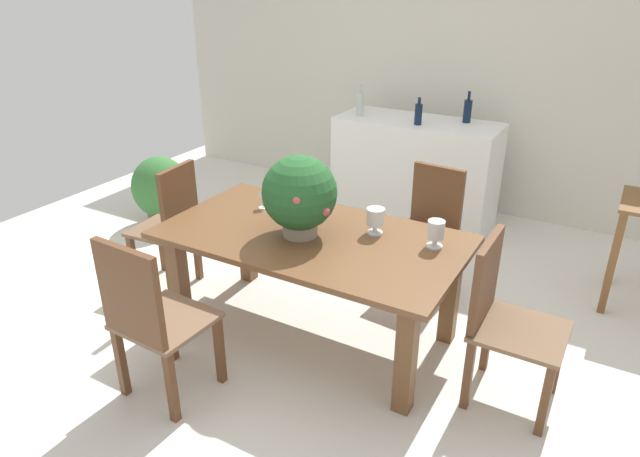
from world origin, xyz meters
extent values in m
plane|color=silver|center=(0.00, 0.00, 0.00)|extent=(7.04, 7.04, 0.00)
cube|color=beige|center=(0.00, 2.60, 1.30)|extent=(6.40, 0.10, 2.60)
cube|color=brown|center=(0.00, -0.13, 0.71)|extent=(1.88, 1.03, 0.04)
cube|color=brown|center=(-0.80, -0.50, 0.35)|extent=(0.10, 0.10, 0.69)
cube|color=brown|center=(0.80, -0.50, 0.35)|extent=(0.10, 0.10, 0.69)
cube|color=brown|center=(-0.80, 0.25, 0.35)|extent=(0.10, 0.10, 0.69)
cube|color=brown|center=(0.80, 0.25, 0.35)|extent=(0.10, 0.10, 0.69)
cube|color=brown|center=(1.50, -0.32, 0.22)|extent=(0.04, 0.04, 0.45)
cube|color=brown|center=(1.50, 0.06, 0.22)|extent=(0.04, 0.04, 0.45)
cube|color=brown|center=(1.10, -0.32, 0.22)|extent=(0.04, 0.04, 0.45)
cube|color=brown|center=(1.10, 0.07, 0.22)|extent=(0.04, 0.04, 0.45)
cube|color=brown|center=(1.30, -0.13, 0.46)|extent=(0.48, 0.46, 0.03)
cube|color=brown|center=(1.08, -0.12, 0.72)|extent=(0.04, 0.42, 0.49)
cube|color=brown|center=(-0.22, -0.82, 0.22)|extent=(0.05, 0.05, 0.45)
cube|color=brown|center=(-0.61, -0.80, 0.22)|extent=(0.05, 0.05, 0.45)
cube|color=brown|center=(-0.23, -1.20, 0.22)|extent=(0.05, 0.05, 0.45)
cube|color=brown|center=(-0.63, -1.18, 0.22)|extent=(0.05, 0.05, 0.45)
cube|color=brown|center=(-0.42, -1.00, 0.46)|extent=(0.49, 0.47, 0.03)
cube|color=brown|center=(-0.43, -1.21, 0.74)|extent=(0.43, 0.06, 0.53)
cube|color=brown|center=(0.23, 0.58, 0.22)|extent=(0.05, 0.05, 0.45)
cube|color=brown|center=(0.58, 0.55, 0.22)|extent=(0.05, 0.05, 0.45)
cube|color=brown|center=(0.26, 0.94, 0.22)|extent=(0.05, 0.05, 0.45)
cube|color=brown|center=(0.61, 0.91, 0.22)|extent=(0.05, 0.05, 0.45)
cube|color=brown|center=(0.42, 0.75, 0.46)|extent=(0.46, 0.48, 0.03)
cube|color=brown|center=(0.44, 0.94, 0.70)|extent=(0.39, 0.08, 0.46)
cube|color=brown|center=(-1.48, 0.02, 0.22)|extent=(0.05, 0.05, 0.45)
cube|color=brown|center=(-1.45, -0.31, 0.22)|extent=(0.05, 0.05, 0.45)
cube|color=brown|center=(-1.14, 0.05, 0.22)|extent=(0.05, 0.05, 0.45)
cube|color=brown|center=(-1.12, -0.28, 0.22)|extent=(0.05, 0.05, 0.45)
cube|color=brown|center=(-1.30, -0.13, 0.46)|extent=(0.45, 0.44, 0.03)
cube|color=brown|center=(-1.11, -0.11, 0.73)|extent=(0.07, 0.38, 0.50)
cylinder|color=gray|center=(-0.06, -0.17, 0.79)|extent=(0.22, 0.22, 0.11)
sphere|color=#235628|center=(-0.06, -0.17, 1.01)|extent=(0.46, 0.46, 0.46)
sphere|color=#C64C56|center=(0.01, 0.00, 0.98)|extent=(0.05, 0.05, 0.05)
sphere|color=#C64C56|center=(-0.01, -0.05, 1.05)|extent=(0.04, 0.04, 0.04)
sphere|color=#C64C56|center=(-0.25, -0.13, 1.00)|extent=(0.04, 0.04, 0.04)
sphere|color=#C64C56|center=(0.15, -0.22, 0.95)|extent=(0.05, 0.05, 0.05)
sphere|color=#C64C56|center=(-0.11, 0.01, 0.99)|extent=(0.04, 0.04, 0.04)
sphere|color=#C64C56|center=(0.04, -0.35, 1.05)|extent=(0.05, 0.05, 0.05)
cylinder|color=silver|center=(0.33, 0.08, 0.74)|extent=(0.10, 0.10, 0.01)
cylinder|color=silver|center=(0.33, 0.08, 0.77)|extent=(0.03, 0.03, 0.05)
cylinder|color=silver|center=(0.33, 0.08, 0.85)|extent=(0.11, 0.11, 0.10)
cylinder|color=silver|center=(-0.29, 0.15, 0.74)|extent=(0.07, 0.07, 0.01)
cylinder|color=silver|center=(-0.29, 0.15, 0.76)|extent=(0.03, 0.03, 0.04)
cylinder|color=silver|center=(-0.29, 0.15, 0.85)|extent=(0.11, 0.11, 0.14)
cylinder|color=silver|center=(0.72, 0.08, 0.74)|extent=(0.10, 0.10, 0.01)
cylinder|color=silver|center=(0.72, 0.08, 0.77)|extent=(0.03, 0.03, 0.05)
cylinder|color=silver|center=(0.72, 0.08, 0.85)|extent=(0.10, 0.10, 0.11)
cylinder|color=silver|center=(-0.50, 0.07, 0.73)|extent=(0.06, 0.06, 0.00)
cylinder|color=silver|center=(-0.50, 0.07, 0.78)|extent=(0.01, 0.01, 0.08)
cone|color=silver|center=(-0.50, 0.07, 0.85)|extent=(0.07, 0.07, 0.07)
cube|color=white|center=(-0.11, 1.95, 0.49)|extent=(1.47, 0.61, 0.98)
cylinder|color=#B2BFB7|center=(-0.65, 1.84, 1.09)|extent=(0.07, 0.07, 0.21)
cylinder|color=#B2BFB7|center=(-0.65, 1.84, 1.23)|extent=(0.03, 0.03, 0.07)
cylinder|color=#0F1E38|center=(0.28, 2.10, 1.08)|extent=(0.07, 0.07, 0.20)
cylinder|color=#0F1E38|center=(0.28, 2.10, 1.22)|extent=(0.03, 0.03, 0.08)
cylinder|color=#0F1E38|center=(-0.06, 1.81, 1.07)|extent=(0.07, 0.07, 0.18)
cylinder|color=#0F1E38|center=(-0.06, 1.81, 1.19)|extent=(0.03, 0.03, 0.06)
cube|color=brown|center=(1.66, 1.11, 0.39)|extent=(0.05, 0.05, 0.77)
cube|color=brown|center=(1.66, 1.57, 0.39)|extent=(0.05, 0.05, 0.77)
cylinder|color=brown|center=(-2.14, 0.71, 0.08)|extent=(0.30, 0.30, 0.16)
ellipsoid|color=#387538|center=(-2.14, 0.71, 0.37)|extent=(0.53, 0.53, 0.58)
camera|label=1|loc=(1.62, -2.84, 2.24)|focal=31.70mm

